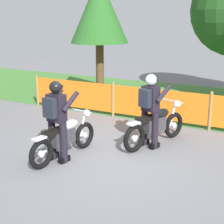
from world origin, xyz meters
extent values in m
cube|color=slate|center=(0.00, 0.00, -0.01)|extent=(24.00, 24.00, 0.02)
cube|color=#427A33|center=(0.00, 5.59, 0.01)|extent=(24.00, 5.79, 0.01)
cylinder|color=#997547|center=(-4.28, 2.69, 0.53)|extent=(0.08, 0.08, 1.05)
cylinder|color=#997547|center=(-1.43, 2.69, 0.53)|extent=(0.08, 0.08, 1.05)
cylinder|color=#997547|center=(1.43, 2.69, 0.53)|extent=(0.08, 0.08, 1.05)
cube|color=orange|center=(-2.86, 2.69, 0.54)|extent=(2.78, 0.02, 0.85)
cube|color=orange|center=(0.00, 2.69, 0.54)|extent=(2.78, 0.02, 0.85)
cylinder|color=brown|center=(-2.82, 4.38, 1.01)|extent=(0.28, 0.28, 2.02)
cone|color=#286023|center=(-2.82, 4.38, 3.13)|extent=(1.99, 1.99, 2.22)
torus|color=black|center=(-0.84, 0.14, 0.31)|extent=(0.19, 0.62, 0.61)
cylinder|color=silver|center=(-0.84, 0.14, 0.31)|extent=(0.07, 0.14, 0.13)
torus|color=black|center=(-1.02, -1.19, 0.31)|extent=(0.19, 0.62, 0.61)
cylinder|color=silver|center=(-1.02, -1.19, 0.31)|extent=(0.07, 0.14, 0.13)
cube|color=#38383D|center=(-0.93, -0.57, 0.48)|extent=(0.30, 0.60, 0.31)
ellipsoid|color=#B7B7C1|center=(-0.91, -0.35, 0.69)|extent=(0.29, 0.52, 0.21)
cube|color=black|center=(-0.97, -0.81, 0.66)|extent=(0.28, 0.56, 0.10)
cube|color=silver|center=(-1.02, -1.19, 0.64)|extent=(0.20, 0.36, 0.04)
cylinder|color=silver|center=(-0.85, 0.08, 0.58)|extent=(0.08, 0.23, 0.54)
sphere|color=white|center=(-0.83, 0.23, 0.80)|extent=(0.19, 0.19, 0.17)
cylinder|color=silver|center=(-0.85, 0.04, 0.91)|extent=(0.57, 0.11, 0.03)
cylinder|color=silver|center=(-1.10, -0.84, 0.24)|extent=(0.14, 0.53, 0.07)
torus|color=black|center=(0.75, 1.75, 0.32)|extent=(0.32, 0.64, 0.64)
cylinder|color=silver|center=(0.75, 1.75, 0.32)|extent=(0.10, 0.15, 0.14)
torus|color=black|center=(0.27, 0.43, 0.32)|extent=(0.32, 0.64, 0.64)
cylinder|color=silver|center=(0.27, 0.43, 0.32)|extent=(0.10, 0.15, 0.14)
cube|color=#38383D|center=(0.49, 1.04, 0.50)|extent=(0.43, 0.65, 0.32)
ellipsoid|color=black|center=(0.57, 1.26, 0.72)|extent=(0.41, 0.57, 0.22)
cube|color=black|center=(0.41, 0.81, 0.69)|extent=(0.40, 0.60, 0.10)
cube|color=silver|center=(0.27, 0.43, 0.67)|extent=(0.27, 0.39, 0.04)
cylinder|color=silver|center=(0.73, 1.69, 0.61)|extent=(0.13, 0.24, 0.57)
sphere|color=white|center=(0.78, 1.84, 0.84)|extent=(0.23, 0.23, 0.18)
cylinder|color=silver|center=(0.72, 1.66, 0.95)|extent=(0.58, 0.24, 0.03)
cylinder|color=silver|center=(0.26, 0.81, 0.26)|extent=(0.26, 0.54, 0.07)
cylinder|color=black|center=(-1.11, -0.69, 0.43)|extent=(0.17, 0.17, 0.86)
cube|color=black|center=(-1.11, -0.69, 0.06)|extent=(0.14, 0.27, 0.12)
cylinder|color=black|center=(-0.79, -0.74, 0.43)|extent=(0.17, 0.17, 0.86)
cube|color=black|center=(-0.79, -0.74, 0.06)|extent=(0.14, 0.27, 0.12)
cube|color=black|center=(-0.95, -0.71, 1.14)|extent=(0.39, 0.29, 0.56)
cylinder|color=black|center=(-1.15, -0.51, 1.26)|extent=(0.16, 0.49, 0.38)
cylinder|color=black|center=(-0.71, -0.56, 1.26)|extent=(0.16, 0.49, 0.38)
sphere|color=black|center=(-0.95, -0.71, 1.56)|extent=(0.28, 0.28, 0.25)
cube|color=black|center=(-0.94, -0.61, 1.56)|extent=(0.18, 0.05, 0.08)
cube|color=#1E232D|center=(-0.98, -0.88, 1.18)|extent=(0.30, 0.20, 0.40)
cylinder|color=black|center=(0.29, 0.96, 0.43)|extent=(0.19, 0.19, 0.86)
cube|color=black|center=(0.29, 0.96, 0.06)|extent=(0.19, 0.28, 0.12)
cylinder|color=black|center=(0.59, 0.85, 0.43)|extent=(0.19, 0.19, 0.86)
cube|color=black|center=(0.59, 0.85, 0.06)|extent=(0.19, 0.28, 0.12)
cube|color=black|center=(0.44, 0.90, 1.14)|extent=(0.42, 0.35, 0.56)
cylinder|color=black|center=(0.29, 1.15, 1.26)|extent=(0.26, 0.49, 0.38)
cylinder|color=black|center=(0.71, 0.99, 1.26)|extent=(0.26, 0.49, 0.38)
sphere|color=silver|center=(0.44, 0.90, 1.56)|extent=(0.32, 0.32, 0.25)
cube|color=black|center=(0.47, 1.00, 1.56)|extent=(0.18, 0.09, 0.08)
cube|color=#1E232D|center=(0.38, 0.74, 1.18)|extent=(0.32, 0.25, 0.40)
camera|label=1|loc=(3.07, -6.04, 2.91)|focal=54.44mm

